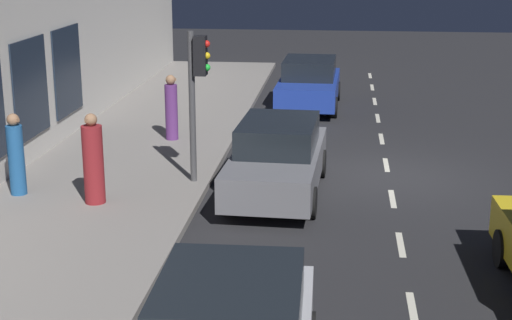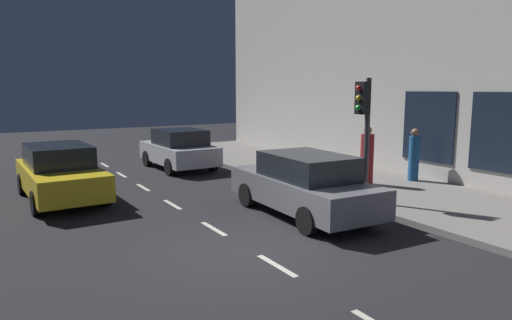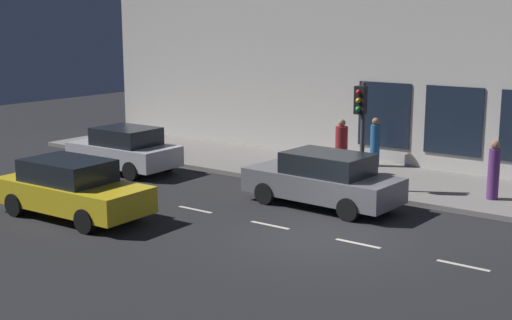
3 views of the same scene
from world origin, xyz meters
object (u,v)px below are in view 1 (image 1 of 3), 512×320
Objects in this scene: parked_car_1 at (277,158)px; pedestrian_2 at (93,162)px; pedestrian_0 at (16,157)px; pedestrian_1 at (171,109)px; parked_car_3 at (309,84)px; traffic_light at (197,79)px.

pedestrian_2 is at bearing 24.46° from parked_car_1.
parked_car_1 is 2.67× the size of pedestrian_0.
pedestrian_1 reaches higher than pedestrian_0.
parked_car_1 and parked_car_3 have the same top height.
pedestrian_2 is (1.84, 1.69, -1.43)m from traffic_light.
pedestrian_2 reaches higher than parked_car_3.
parked_car_3 is at bearing 113.70° from pedestrian_1.
pedestrian_0 is (5.37, 1.10, 0.17)m from parked_car_1.
traffic_light reaches higher than pedestrian_2.
pedestrian_2 is (0.45, 5.30, 0.03)m from pedestrian_1.
traffic_light reaches higher than pedestrian_0.
parked_car_3 is 2.55× the size of pedestrian_1.
pedestrian_0 is at bearing 20.22° from traffic_light.
pedestrian_0 is at bearing 15.33° from pedestrian_2.
pedestrian_2 is (3.87, 10.51, 0.21)m from parked_car_3.
pedestrian_1 is (1.39, -3.61, -1.46)m from traffic_light.
pedestrian_1 is (3.42, 5.21, 0.18)m from parked_car_3.
parked_car_3 is at bearing -103.01° from traffic_light.
pedestrian_2 reaches higher than pedestrian_0.
traffic_light is 9.20m from parked_car_3.
pedestrian_0 reaches higher than parked_car_1.
parked_car_3 is 6.23m from pedestrian_1.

